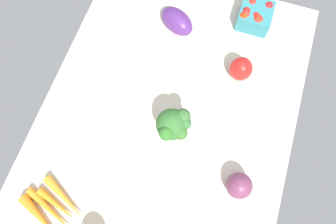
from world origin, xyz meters
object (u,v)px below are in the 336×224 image
at_px(bell_pepper_red, 241,69).
at_px(carrot_bunch, 53,209).
at_px(berry_basket, 255,16).
at_px(broccoli_head, 173,125).
at_px(eggplant, 177,21).
at_px(red_onion_center, 239,186).

distance_m(bell_pepper_red, carrot_bunch, 0.68).
distance_m(berry_basket, bell_pepper_red, 0.21).
bearing_deg(carrot_bunch, broccoli_head, -38.58).
distance_m(eggplant, carrot_bunch, 0.68).
xyz_separation_m(eggplant, broccoli_head, (-0.36, -0.10, 0.05)).
height_order(eggplant, carrot_bunch, eggplant).
distance_m(red_onion_center, carrot_bunch, 0.51).
bearing_deg(bell_pepper_red, carrot_bunch, 145.36).
xyz_separation_m(berry_basket, red_onion_center, (-0.55, -0.08, -0.00)).
distance_m(red_onion_center, bell_pepper_red, 0.35).
relative_size(red_onion_center, eggplant, 0.59).
bearing_deg(berry_basket, broccoli_head, 163.32).
bearing_deg(broccoli_head, eggplant, 15.75).
distance_m(eggplant, bell_pepper_red, 0.26).
distance_m(eggplant, broccoli_head, 0.37).
bearing_deg(red_onion_center, berry_basket, 8.53).
distance_m(broccoli_head, carrot_bunch, 0.40).
relative_size(broccoli_head, carrot_bunch, 0.67).
bearing_deg(red_onion_center, carrot_bunch, 114.75).
relative_size(red_onion_center, carrot_bunch, 0.37).
relative_size(red_onion_center, broccoli_head, 0.55).
height_order(berry_basket, red_onion_center, berry_basket).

